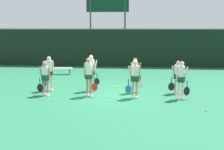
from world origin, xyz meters
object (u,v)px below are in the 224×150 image
Objects in this scene: scoreboard at (108,10)px; bench_courtside at (58,69)px; player_6 at (135,72)px; player_4 at (49,70)px; player_5 at (91,70)px; player_0 at (45,75)px; tennis_ball_4 at (123,87)px; player_3 at (181,77)px; tennis_ball_5 at (116,87)px; player_7 at (177,74)px; tennis_ball_6 at (136,89)px; tennis_ball_7 at (110,97)px; player_2 at (135,76)px; tennis_ball_3 at (73,86)px; tennis_ball_2 at (206,110)px; tennis_ball_0 at (166,94)px; player_1 at (89,73)px; tennis_ball_1 at (53,100)px.

scoreboard is 2.96× the size of bench_courtside.
player_4 is at bearing -179.66° from player_6.
player_4 is 2.11m from player_5.
player_5 is (2.00, 1.05, 0.12)m from player_0.
player_5 is 25.28× the size of tennis_ball_4.
player_3 is 24.84× the size of tennis_ball_5.
player_7 reaches higher than tennis_ball_4.
tennis_ball_7 is at bearing -126.05° from tennis_ball_6.
player_0 is at bearing 177.54° from player_2.
player_0 is at bearing -85.50° from bench_courtside.
tennis_ball_3 is at bearing 164.14° from player_6.
player_0 is 22.66× the size of tennis_ball_7.
tennis_ball_7 is (1.24, -11.17, -4.57)m from scoreboard.
player_0 is 0.94× the size of player_2.
player_5 is at bearing 150.00° from tennis_ball_2.
scoreboard is 11.00m from player_6.
tennis_ball_0 is at bearing -11.27° from player_6.
player_0 reaches higher than bench_courtside.
player_0 is at bearing -85.62° from player_4.
scoreboard is at bearing 83.93° from tennis_ball_3.
tennis_ball_0 is at bearing 24.47° from player_2.
player_2 is at bearing -92.92° from tennis_ball_6.
scoreboard is 11.56m from player_1.
tennis_ball_3 is at bearing 178.15° from tennis_ball_5.
tennis_ball_4 is 0.74m from tennis_ball_6.
bench_courtside is 1.16× the size of player_6.
player_2 is at bearing 4.04° from player_1.
player_1 is 2.55m from tennis_ball_4.
player_0 is 24.96× the size of tennis_ball_0.
player_2 reaches higher than player_3.
player_4 is 24.54× the size of tennis_ball_7.
tennis_ball_4 reaches higher than tennis_ball_6.
player_0 reaches higher than tennis_ball_0.
tennis_ball_5 is 1.96m from tennis_ball_7.
tennis_ball_2 is at bearing -23.42° from player_4.
player_2 is 2.24m from tennis_ball_4.
tennis_ball_1 is (0.63, -0.91, -0.93)m from player_0.
tennis_ball_7 is at bearing -1.16° from player_1.
tennis_ball_0 is at bearing -69.80° from scoreboard.
tennis_ball_5 is (3.17, 1.82, -0.93)m from player_0.
tennis_ball_5 is at bearing 148.94° from player_3.
player_4 reaches higher than player_7.
player_4 is (0.92, -4.49, 0.65)m from bench_courtside.
tennis_ball_3 is (1.87, -3.53, -0.35)m from bench_courtside.
player_1 is 25.31× the size of tennis_ball_1.
tennis_ball_7 is at bearing -20.96° from player_4.
tennis_ball_1 is at bearing -94.57° from tennis_ball_3.
player_3 is 0.98× the size of player_4.
player_2 is 24.14× the size of tennis_ball_4.
bench_courtside reaches higher than tennis_ball_1.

